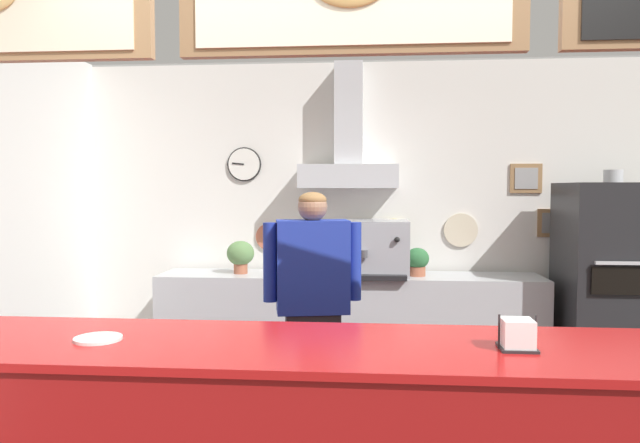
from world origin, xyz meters
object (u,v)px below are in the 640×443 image
(pizza_oven, at_px, (610,291))
(napkin_holder, at_px, (517,335))
(shop_worker, at_px, (313,319))
(espresso_machine, at_px, (377,248))
(potted_thyme, at_px, (417,261))
(potted_basil, at_px, (241,255))
(condiment_plate, at_px, (98,339))

(pizza_oven, height_order, napkin_holder, pizza_oven)
(napkin_holder, bearing_deg, shop_worker, 122.27)
(espresso_machine, distance_m, potted_thyme, 0.35)
(potted_basil, bearing_deg, espresso_machine, -0.50)
(espresso_machine, height_order, potted_basil, espresso_machine)
(shop_worker, xyz_separation_m, potted_basil, (-0.76, 1.45, 0.21))
(potted_thyme, height_order, condiment_plate, potted_thyme)
(shop_worker, height_order, condiment_plate, shop_worker)
(espresso_machine, height_order, napkin_holder, espresso_machine)
(potted_thyme, xyz_separation_m, napkin_holder, (0.14, -2.80, 0.08))
(shop_worker, distance_m, potted_thyme, 1.61)
(shop_worker, height_order, potted_basil, shop_worker)
(pizza_oven, relative_size, espresso_machine, 3.34)
(espresso_machine, xyz_separation_m, potted_thyme, (0.33, -0.00, -0.10))
(potted_thyme, distance_m, napkin_holder, 2.80)
(potted_basil, bearing_deg, napkin_holder, -60.08)
(shop_worker, xyz_separation_m, potted_thyme, (0.72, 1.43, 0.18))
(shop_worker, bearing_deg, espresso_machine, -116.22)
(pizza_oven, relative_size, potted_thyme, 7.67)
(shop_worker, relative_size, potted_thyme, 6.96)
(potted_basil, bearing_deg, shop_worker, -62.40)
(potted_basil, bearing_deg, pizza_oven, -3.18)
(espresso_machine, bearing_deg, potted_basil, 179.50)
(espresso_machine, distance_m, napkin_holder, 2.84)
(shop_worker, xyz_separation_m, condiment_plate, (-0.67, -1.37, 0.21))
(pizza_oven, bearing_deg, potted_thyme, 174.14)
(potted_thyme, distance_m, condiment_plate, 3.13)
(napkin_holder, distance_m, condiment_plate, 1.53)
(potted_basil, relative_size, potted_thyme, 1.19)
(shop_worker, relative_size, condiment_plate, 9.14)
(pizza_oven, height_order, potted_basil, pizza_oven)
(shop_worker, xyz_separation_m, espresso_machine, (0.39, 1.44, 0.28))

